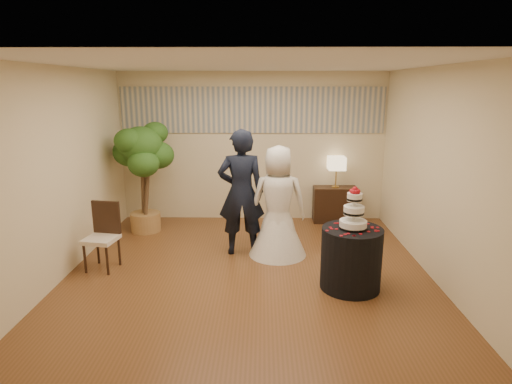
{
  "coord_description": "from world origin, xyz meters",
  "views": [
    {
      "loc": [
        0.19,
        -5.58,
        2.54
      ],
      "look_at": [
        0.1,
        0.4,
        1.05
      ],
      "focal_mm": 30.0,
      "sensor_mm": 36.0,
      "label": 1
    }
  ],
  "objects_px": {
    "groom": "(241,193)",
    "side_chair": "(101,237)",
    "ficus_tree": "(143,177)",
    "cake_table": "(351,258)",
    "console": "(335,204)",
    "table_lamp": "(336,172)",
    "wedding_cake": "(354,208)",
    "bride": "(278,201)"
  },
  "relations": [
    {
      "from": "groom",
      "to": "side_chair",
      "type": "relative_size",
      "value": 2.03
    },
    {
      "from": "ficus_tree",
      "to": "cake_table",
      "type": "bearing_deg",
      "value": -33.93
    },
    {
      "from": "console",
      "to": "table_lamp",
      "type": "bearing_deg",
      "value": 0.0
    },
    {
      "from": "cake_table",
      "to": "table_lamp",
      "type": "relative_size",
      "value": 1.38
    },
    {
      "from": "groom",
      "to": "wedding_cake",
      "type": "distance_m",
      "value": 1.87
    },
    {
      "from": "console",
      "to": "table_lamp",
      "type": "relative_size",
      "value": 1.4
    },
    {
      "from": "groom",
      "to": "ficus_tree",
      "type": "xyz_separation_m",
      "value": [
        -1.77,
        1.0,
        0.02
      ]
    },
    {
      "from": "cake_table",
      "to": "console",
      "type": "xyz_separation_m",
      "value": [
        0.24,
        2.77,
        -0.06
      ]
    },
    {
      "from": "bride",
      "to": "ficus_tree",
      "type": "xyz_separation_m",
      "value": [
        -2.33,
        1.06,
        0.14
      ]
    },
    {
      "from": "groom",
      "to": "cake_table",
      "type": "height_order",
      "value": "groom"
    },
    {
      "from": "groom",
      "to": "console",
      "type": "height_order",
      "value": "groom"
    },
    {
      "from": "cake_table",
      "to": "console",
      "type": "bearing_deg",
      "value": 84.96
    },
    {
      "from": "bride",
      "to": "wedding_cake",
      "type": "distance_m",
      "value": 1.44
    },
    {
      "from": "cake_table",
      "to": "wedding_cake",
      "type": "bearing_deg",
      "value": 0.0
    },
    {
      "from": "ficus_tree",
      "to": "groom",
      "type": "bearing_deg",
      "value": -29.57
    },
    {
      "from": "bride",
      "to": "groom",
      "type": "bearing_deg",
      "value": -4.68
    },
    {
      "from": "bride",
      "to": "table_lamp",
      "type": "relative_size",
      "value": 2.93
    },
    {
      "from": "wedding_cake",
      "to": "table_lamp",
      "type": "distance_m",
      "value": 2.79
    },
    {
      "from": "console",
      "to": "side_chair",
      "type": "height_order",
      "value": "side_chair"
    },
    {
      "from": "cake_table",
      "to": "side_chair",
      "type": "relative_size",
      "value": 0.84
    },
    {
      "from": "wedding_cake",
      "to": "table_lamp",
      "type": "bearing_deg",
      "value": 84.96
    },
    {
      "from": "bride",
      "to": "table_lamp",
      "type": "xyz_separation_m",
      "value": [
        1.14,
        1.67,
        0.12
      ]
    },
    {
      "from": "groom",
      "to": "cake_table",
      "type": "distance_m",
      "value": 1.95
    },
    {
      "from": "console",
      "to": "table_lamp",
      "type": "distance_m",
      "value": 0.63
    },
    {
      "from": "table_lamp",
      "to": "groom",
      "type": "bearing_deg",
      "value": -136.6
    },
    {
      "from": "cake_table",
      "to": "groom",
      "type": "bearing_deg",
      "value": 141.32
    },
    {
      "from": "ficus_tree",
      "to": "side_chair",
      "type": "bearing_deg",
      "value": -96.04
    },
    {
      "from": "groom",
      "to": "bride",
      "type": "height_order",
      "value": "groom"
    },
    {
      "from": "wedding_cake",
      "to": "ficus_tree",
      "type": "relative_size",
      "value": 0.27
    },
    {
      "from": "groom",
      "to": "ficus_tree",
      "type": "relative_size",
      "value": 0.98
    },
    {
      "from": "groom",
      "to": "console",
      "type": "xyz_separation_m",
      "value": [
        1.7,
        1.61,
        -0.63
      ]
    },
    {
      "from": "bride",
      "to": "wedding_cake",
      "type": "bearing_deg",
      "value": 130.11
    },
    {
      "from": "table_lamp",
      "to": "bride",
      "type": "bearing_deg",
      "value": -124.45
    },
    {
      "from": "cake_table",
      "to": "wedding_cake",
      "type": "height_order",
      "value": "wedding_cake"
    },
    {
      "from": "wedding_cake",
      "to": "table_lamp",
      "type": "relative_size",
      "value": 0.93
    },
    {
      "from": "console",
      "to": "ficus_tree",
      "type": "relative_size",
      "value": 0.41
    },
    {
      "from": "bride",
      "to": "side_chair",
      "type": "relative_size",
      "value": 1.78
    },
    {
      "from": "cake_table",
      "to": "ficus_tree",
      "type": "relative_size",
      "value": 0.41
    },
    {
      "from": "table_lamp",
      "to": "wedding_cake",
      "type": "bearing_deg",
      "value": -95.04
    },
    {
      "from": "bride",
      "to": "cake_table",
      "type": "distance_m",
      "value": 1.5
    },
    {
      "from": "bride",
      "to": "cake_table",
      "type": "height_order",
      "value": "bride"
    },
    {
      "from": "cake_table",
      "to": "wedding_cake",
      "type": "relative_size",
      "value": 1.48
    }
  ]
}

